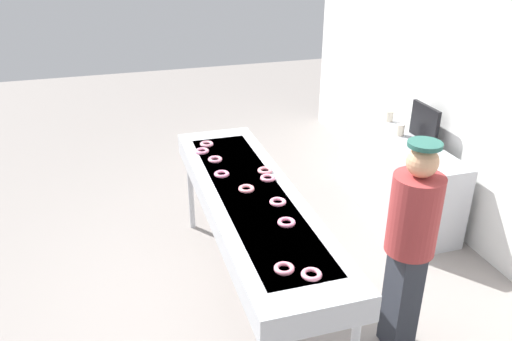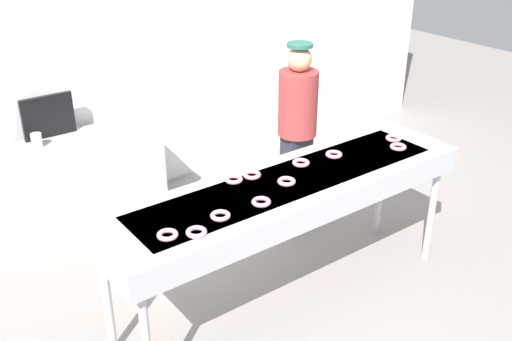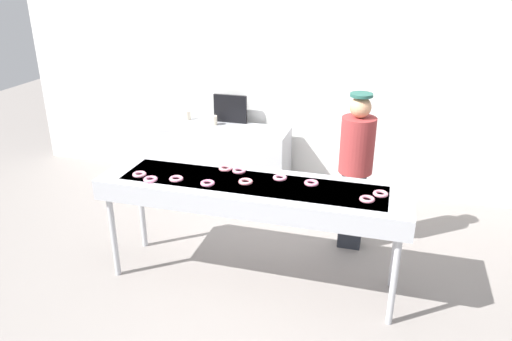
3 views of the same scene
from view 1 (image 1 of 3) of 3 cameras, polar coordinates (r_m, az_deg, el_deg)
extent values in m
plane|color=gray|center=(4.57, -0.46, -14.02)|extent=(16.00, 16.00, 0.00)
cube|color=#B7BABF|center=(4.03, -0.51, -3.69)|extent=(2.79, 0.72, 0.19)
cube|color=slate|center=(4.01, -0.51, -3.01)|extent=(2.37, 0.50, 0.08)
cylinder|color=#B7BABF|center=(5.34, -7.28, -2.39)|extent=(0.06, 0.06, 0.85)
cylinder|color=#B7BABF|center=(5.45, -1.49, -1.61)|extent=(0.06, 0.06, 0.85)
torus|color=pink|center=(3.11, 6.21, -11.45)|extent=(0.15, 0.15, 0.03)
torus|color=pink|center=(4.26, -3.85, -0.40)|extent=(0.14, 0.14, 0.03)
torus|color=pink|center=(4.02, -1.08, -2.05)|extent=(0.16, 0.16, 0.03)
torus|color=pink|center=(4.31, 1.00, 0.00)|extent=(0.17, 0.17, 0.03)
torus|color=pink|center=(4.72, -6.04, 2.18)|extent=(0.18, 0.18, 0.03)
torus|color=pink|center=(3.58, 3.42, -5.80)|extent=(0.15, 0.15, 0.03)
torus|color=pink|center=(4.19, 1.32, -0.84)|extent=(0.16, 0.16, 0.03)
torus|color=pink|center=(3.14, 3.16, -10.87)|extent=(0.16, 0.16, 0.03)
torus|color=pink|center=(4.53, -4.59, 1.24)|extent=(0.18, 0.18, 0.03)
torus|color=pink|center=(4.86, -5.53, 2.96)|extent=(0.17, 0.17, 0.03)
torus|color=pink|center=(3.83, 2.44, -3.53)|extent=(0.16, 0.16, 0.03)
cube|color=#272A33|center=(4.02, 15.88, -13.65)|extent=(0.24, 0.18, 0.87)
cylinder|color=#993333|center=(3.62, 17.24, -4.72)|extent=(0.34, 0.34, 0.57)
sphere|color=tan|center=(3.45, 18.08, 0.94)|extent=(0.21, 0.21, 0.21)
cylinder|color=#26574C|center=(3.40, 18.35, 2.78)|extent=(0.22, 0.22, 0.03)
cube|color=#B7BABF|center=(5.77, 15.53, -0.86)|extent=(1.67, 0.57, 0.87)
cylinder|color=beige|center=(6.14, 14.65, 5.90)|extent=(0.09, 0.09, 0.12)
cylinder|color=beige|center=(5.74, 15.78, 4.39)|extent=(0.09, 0.09, 0.12)
cube|color=black|center=(5.66, 18.30, 5.09)|extent=(0.45, 0.04, 0.37)
camera|label=2|loc=(6.02, -37.02, 20.84)|focal=41.49mm
camera|label=3|loc=(3.61, -69.70, 8.00)|focal=34.38mm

